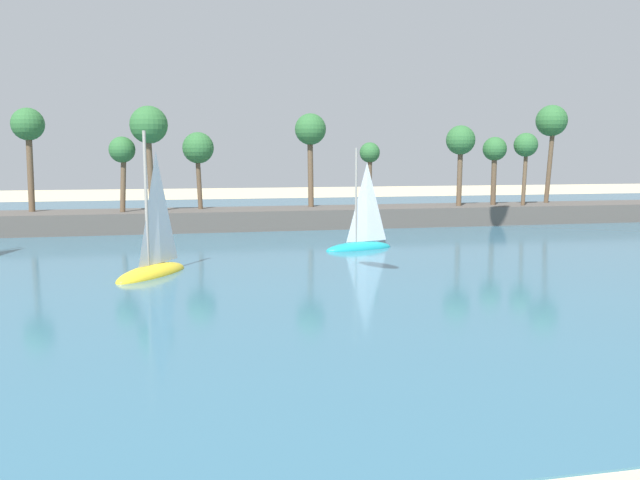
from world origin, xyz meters
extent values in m
cube|color=#386B84|center=(0.00, 53.51, 0.03)|extent=(220.00, 88.06, 0.06)
cube|color=#514C47|center=(0.00, 57.54, 0.90)|extent=(107.56, 6.00, 1.80)
cylinder|color=brown|center=(25.88, 57.13, 4.49)|extent=(0.64, 0.78, 5.41)
sphere|color=#2D6633|center=(25.88, 57.13, 7.18)|extent=(2.27, 2.27, 2.27)
cylinder|color=brown|center=(13.96, 58.90, 4.32)|extent=(0.48, 0.73, 5.05)
sphere|color=#2D6633|center=(13.96, 58.90, 6.83)|extent=(1.92, 1.92, 1.92)
cylinder|color=brown|center=(28.61, 56.20, 4.68)|extent=(0.61, 0.51, 5.78)
sphere|color=#2D6633|center=(28.61, 56.20, 7.56)|extent=(2.26, 2.26, 2.26)
cylinder|color=brown|center=(-8.41, 56.76, 4.43)|extent=(0.72, 0.55, 5.28)
sphere|color=#2D6633|center=(-8.41, 56.76, 7.06)|extent=(2.20, 2.20, 2.20)
cylinder|color=brown|center=(32.67, 58.61, 5.89)|extent=(0.63, 0.92, 8.21)
sphere|color=#2D6633|center=(32.67, 58.61, 9.99)|extent=(3.08, 3.08, 3.08)
cylinder|color=brown|center=(-2.03, 58.29, 4.52)|extent=(0.61, 0.61, 5.46)
sphere|color=#2D6633|center=(-2.03, 58.29, 7.24)|extent=(2.76, 2.76, 2.76)
cylinder|color=brown|center=(8.23, 58.85, 5.39)|extent=(0.57, 0.69, 7.19)
sphere|color=#2D6633|center=(8.23, 58.85, 8.97)|extent=(2.89, 2.89, 2.89)
cylinder|color=brown|center=(-6.14, 56.25, 5.47)|extent=(0.73, 0.78, 7.36)
sphere|color=#2D6633|center=(-6.14, 56.25, 9.13)|extent=(3.15, 3.15, 3.15)
cylinder|color=brown|center=(-16.11, 58.68, 5.50)|extent=(0.58, 0.53, 7.40)
sphere|color=#2D6633|center=(-16.11, 58.68, 9.20)|extent=(2.74, 2.74, 2.74)
cylinder|color=brown|center=(22.28, 56.97, 4.90)|extent=(0.54, 0.51, 6.21)
sphere|color=#2D6633|center=(22.28, 56.97, 8.00)|extent=(2.75, 2.75, 2.75)
ellipsoid|color=teal|center=(8.39, 42.59, 0.06)|extent=(5.46, 2.96, 1.05)
cylinder|color=gray|center=(8.14, 42.52, 3.85)|extent=(0.16, 0.16, 6.54)
pyramid|color=silver|center=(8.99, 42.77, 3.36)|extent=(2.31, 0.81, 5.56)
ellipsoid|color=yellow|center=(-5.55, 35.23, 0.06)|extent=(4.71, 5.83, 1.17)
cylinder|color=gray|center=(-5.72, 34.99, 4.30)|extent=(0.18, 0.18, 7.30)
pyramid|color=silver|center=(-5.16, 35.81, 3.75)|extent=(1.61, 2.28, 6.21)
camera|label=1|loc=(-4.24, -2.33, 6.72)|focal=37.57mm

